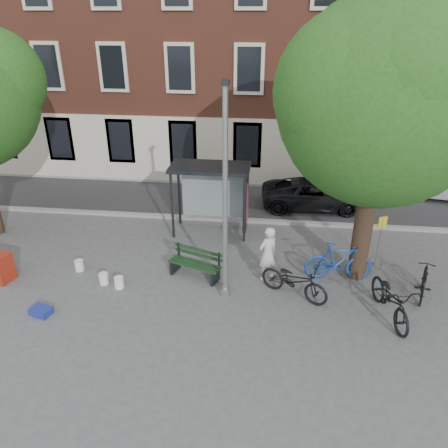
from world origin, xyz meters
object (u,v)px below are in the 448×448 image
Objects in this scene: painter at (268,254)px; bike_b at (339,261)px; car_dark at (314,194)px; bike_c at (391,299)px; bike_a at (294,280)px; notice_sign at (381,231)px; bus_shelter at (221,184)px; bike_d at (424,282)px; bench at (196,265)px; lamppost at (225,209)px.

painter reaches higher than bike_b.
bike_b is at bearing -179.05° from car_dark.
bike_c is 0.52× the size of car_dark.
bike_b is at bearing -22.95° from bike_a.
car_dark is 4.87m from notice_sign.
bike_d is (6.35, -3.50, -1.43)m from bus_shelter.
car_dark is at bearing -0.51° from bike_b.
bus_shelter is 1.61× the size of bench.
bike_a is (0.80, -0.85, -0.34)m from painter.
car_dark reaches higher than bike_d.
bus_shelter is 1.76× the size of bike_d.
lamppost is 3.76× the size of bike_d.
painter is (1.81, -3.11, -1.02)m from bus_shelter.
bike_b is (3.38, 1.27, -2.16)m from lamppost.
bench is at bearing -37.54° from painter.
bus_shelter is at bearing 102.03° from bench.
lamppost is 5.07m from bike_c.
bench is 1.00× the size of notice_sign.
bike_a is 0.93× the size of bike_c.
painter is at bearing -59.79° from bus_shelter.
bike_c is at bearing 115.96° from painter.
car_dark is at bearing 88.48° from notice_sign.
bike_b is at bearing 20.56° from lamppost.
bike_d is (5.74, 0.60, -2.30)m from lamppost.
car_dark is (-2.74, 6.14, 0.12)m from bike_d.
notice_sign is (3.54, 1.24, 0.36)m from painter.
bike_a reaches higher than bike_d.
painter is 0.85× the size of bike_a.
bike_d is (4.54, -0.40, -0.41)m from painter.
bench is 6.78m from bike_d.
bike_c is at bearing 5.45° from bench.
bike_c is at bearing -150.86° from bike_b.
bus_shelter is 1.37× the size of bike_b.
notice_sign reaches higher than bench.
lamppost is 4.20m from bike_b.
bench is 0.78× the size of bike_c.
bike_d is at bearing 135.05° from painter.
bike_b is 0.48× the size of car_dark.
painter reaches higher than bike_a.
bike_b is 1.18× the size of notice_sign.
bike_b is at bearing 147.07° from painter.
bench is 1.09× the size of bike_d.
painter is 1.11× the size of bike_d.
lamppost is 7.70m from car_dark.
bus_shelter is 7.04m from bike_c.
bike_a is at bearing -56.57° from bus_shelter.
bus_shelter reaches higher than notice_sign.
bus_shelter is 3.74m from painter.
bike_a is 1.77m from bike_b.
bus_shelter reaches higher than bike_d.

